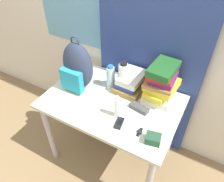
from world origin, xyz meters
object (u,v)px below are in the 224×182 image
sports_bottle (123,77)px  cell_phone (119,123)px  camera_pouch (153,139)px  water_bottle (111,77)px  backpack (77,67)px  book_stack_left (131,82)px  sunscreen_bottle (117,107)px  sunglasses_case (139,108)px  wristwatch (140,132)px  book_stack_center (161,83)px

sports_bottle → cell_phone: size_ratio=2.40×
camera_pouch → water_bottle: bearing=145.4°
backpack → cell_phone: 0.57m
book_stack_left → sunscreen_bottle: (0.05, -0.33, 0.02)m
sunscreen_bottle → cell_phone: sunscreen_bottle is taller
sunscreen_bottle → sunglasses_case: size_ratio=1.22×
sunscreen_bottle → sunglasses_case: 0.19m
book_stack_left → sunscreen_bottle: 0.34m
camera_pouch → wristwatch: 0.11m
water_bottle → camera_pouch: size_ratio=1.90×
water_bottle → camera_pouch: bearing=-34.6°
water_bottle → sports_bottle: size_ratio=0.80×
sports_bottle → water_bottle: bearing=-169.9°
backpack → sunscreen_bottle: size_ratio=2.41×
book_stack_center → wristwatch: book_stack_center is taller
sunscreen_bottle → book_stack_left: bearing=97.7°
book_stack_left → camera_pouch: 0.55m
sunscreen_bottle → camera_pouch: (0.31, -0.09, -0.06)m
backpack → water_bottle: 0.28m
cell_phone → wristwatch: (0.16, 0.00, -0.00)m
sports_bottle → sunscreen_bottle: size_ratio=1.40×
book_stack_left → sports_bottle: bearing=-141.0°
backpack → sunscreen_bottle: bearing=-18.2°
sunglasses_case → wristwatch: (0.09, -0.20, -0.01)m
water_bottle → cell_phone: (0.26, -0.33, -0.09)m
backpack → sports_bottle: bearing=23.0°
sunscreen_bottle → sports_bottle: bearing=109.1°
sports_bottle → sunscreen_bottle: sports_bottle is taller
book_stack_center → sports_bottle: bearing=-171.1°
water_bottle → sunscreen_bottle: bearing=-52.7°
book_stack_left → camera_pouch: book_stack_left is taller
book_stack_left → cell_phone: bearing=-76.3°
sunscreen_bottle → backpack: bearing=161.8°
sports_bottle → camera_pouch: sports_bottle is taller
book_stack_left → water_bottle: water_bottle is taller
book_stack_center → sunglasses_case: 0.25m
backpack → book_stack_center: bearing=16.6°
camera_pouch → sunglasses_case: bearing=131.2°
book_stack_center → water_bottle: 0.41m
cell_phone → book_stack_left: bearing=103.7°
water_bottle → sunglasses_case: water_bottle is taller
backpack → wristwatch: 0.71m
cell_phone → wristwatch: bearing=0.8°
sunglasses_case → sports_bottle: bearing=145.0°
backpack → book_stack_left: size_ratio=1.59×
backpack → book_stack_left: bearing=25.5°
sports_bottle → sunscreen_bottle: (0.10, -0.29, -0.04)m
camera_pouch → backpack: bearing=162.8°
wristwatch → sports_bottle: bearing=131.5°
sunscreen_bottle → sunglasses_case: sunscreen_bottle is taller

